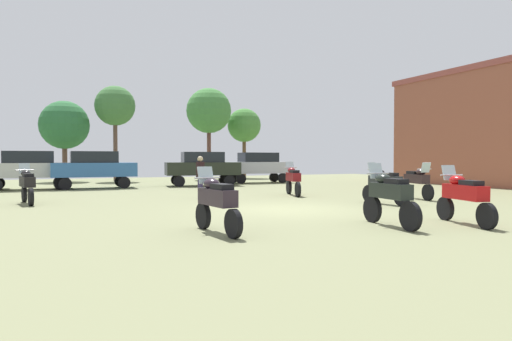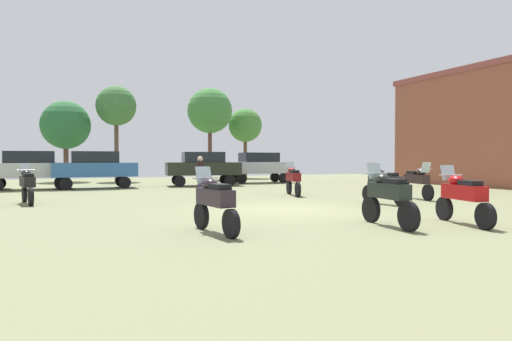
% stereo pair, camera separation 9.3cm
% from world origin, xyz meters
% --- Properties ---
extents(ground_plane, '(44.00, 52.00, 0.02)m').
position_xyz_m(ground_plane, '(0.00, 0.00, 0.01)').
color(ground_plane, '#787C56').
extents(motorcycle_1, '(0.77, 2.17, 1.45)m').
position_xyz_m(motorcycle_1, '(2.49, -4.65, 0.73)').
color(motorcycle_1, black).
rests_on(motorcycle_1, ground).
extents(motorcycle_2, '(0.79, 2.17, 1.47)m').
position_xyz_m(motorcycle_2, '(2.83, 4.59, 0.74)').
color(motorcycle_2, black).
rests_on(motorcycle_2, ground).
extents(motorcycle_3, '(0.69, 2.11, 1.47)m').
position_xyz_m(motorcycle_3, '(6.49, 1.04, 0.74)').
color(motorcycle_3, black).
rests_on(motorcycle_3, ground).
extents(motorcycle_4, '(0.62, 2.21, 1.48)m').
position_xyz_m(motorcycle_4, '(3.97, -0.01, 0.75)').
color(motorcycle_4, black).
rests_on(motorcycle_4, ground).
extents(motorcycle_6, '(0.62, 2.17, 1.51)m').
position_xyz_m(motorcycle_6, '(0.60, -4.16, 0.76)').
color(motorcycle_6, black).
rests_on(motorcycle_6, ground).
extents(motorcycle_8, '(0.62, 2.08, 1.44)m').
position_xyz_m(motorcycle_8, '(-3.48, -3.37, 0.73)').
color(motorcycle_8, black).
rests_on(motorcycle_8, ground).
extents(motorcycle_9, '(0.71, 2.20, 1.45)m').
position_xyz_m(motorcycle_9, '(-7.57, 5.28, 0.73)').
color(motorcycle_9, black).
rests_on(motorcycle_9, ground).
extents(car_1, '(4.31, 1.82, 2.00)m').
position_xyz_m(car_1, '(-4.72, 13.05, 1.19)').
color(car_1, black).
rests_on(car_1, ground).
extents(car_2, '(4.39, 2.03, 2.00)m').
position_xyz_m(car_2, '(5.66, 14.46, 1.19)').
color(car_2, black).
rests_on(car_2, ground).
extents(car_4, '(4.32, 1.85, 2.00)m').
position_xyz_m(car_4, '(-7.89, 13.43, 1.19)').
color(car_4, black).
rests_on(car_4, ground).
extents(car_5, '(4.50, 2.36, 2.00)m').
position_xyz_m(car_5, '(1.34, 12.96, 1.19)').
color(car_5, black).
rests_on(car_5, ground).
extents(person_1, '(0.48, 0.48, 1.71)m').
position_xyz_m(person_1, '(-1.37, 4.64, 1.02)').
color(person_1, '#31294C').
rests_on(person_1, ground).
extents(tree_1, '(2.86, 2.86, 6.84)m').
position_xyz_m(tree_1, '(-2.64, 21.11, 5.38)').
color(tree_1, brown).
rests_on(tree_1, ground).
extents(tree_2, '(3.38, 3.38, 5.67)m').
position_xyz_m(tree_2, '(-6.01, 21.75, 3.97)').
color(tree_2, brown).
rests_on(tree_2, ground).
extents(tree_4, '(2.79, 2.79, 5.78)m').
position_xyz_m(tree_4, '(7.80, 21.95, 4.36)').
color(tree_4, brown).
rests_on(tree_4, ground).
extents(tree_6, '(3.51, 3.51, 7.11)m').
position_xyz_m(tree_6, '(4.40, 21.00, 5.34)').
color(tree_6, brown).
rests_on(tree_6, ground).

